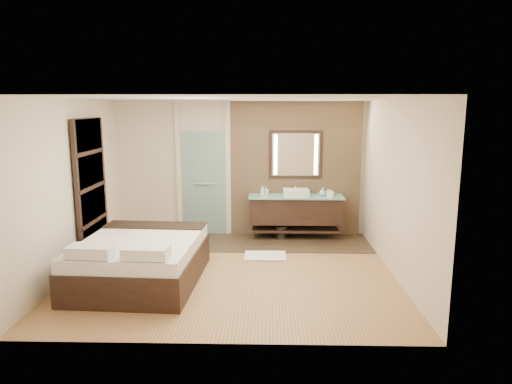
{
  "coord_description": "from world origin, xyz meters",
  "views": [
    {
      "loc": [
        0.53,
        -6.88,
        2.58
      ],
      "look_at": [
        0.35,
        0.6,
        1.18
      ],
      "focal_mm": 32.0,
      "sensor_mm": 36.0,
      "label": 1
    }
  ],
  "objects_px": {
    "mirror_unit": "(296,155)",
    "waste_bin": "(281,232)",
    "vanity": "(296,210)",
    "bed": "(141,260)"
  },
  "relations": [
    {
      "from": "mirror_unit",
      "to": "waste_bin",
      "type": "xyz_separation_m",
      "value": [
        -0.28,
        -0.31,
        -1.51
      ]
    },
    {
      "from": "mirror_unit",
      "to": "bed",
      "type": "height_order",
      "value": "mirror_unit"
    },
    {
      "from": "mirror_unit",
      "to": "waste_bin",
      "type": "height_order",
      "value": "mirror_unit"
    },
    {
      "from": "waste_bin",
      "to": "vanity",
      "type": "bearing_deg",
      "value": 13.51
    },
    {
      "from": "vanity",
      "to": "mirror_unit",
      "type": "relative_size",
      "value": 1.75
    },
    {
      "from": "mirror_unit",
      "to": "waste_bin",
      "type": "bearing_deg",
      "value": -132.72
    },
    {
      "from": "bed",
      "to": "waste_bin",
      "type": "distance_m",
      "value": 3.16
    },
    {
      "from": "bed",
      "to": "waste_bin",
      "type": "relative_size",
      "value": 8.04
    },
    {
      "from": "bed",
      "to": "waste_bin",
      "type": "bearing_deg",
      "value": 49.75
    },
    {
      "from": "mirror_unit",
      "to": "bed",
      "type": "relative_size",
      "value": 0.48
    }
  ]
}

